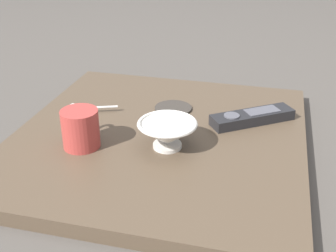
% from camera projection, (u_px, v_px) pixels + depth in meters
% --- Properties ---
extents(ground_plane, '(6.00, 6.00, 0.00)m').
position_uv_depth(ground_plane, '(160.00, 145.00, 0.98)').
color(ground_plane, '#47423D').
extents(table, '(0.63, 0.67, 0.03)m').
position_uv_depth(table, '(160.00, 139.00, 0.97)').
color(table, '#4C3D2D').
rests_on(table, ground).
extents(cereal_bowl, '(0.12, 0.12, 0.06)m').
position_uv_depth(cereal_bowl, '(167.00, 133.00, 0.90)').
color(cereal_bowl, beige).
rests_on(cereal_bowl, table).
extents(coffee_mug, '(0.08, 0.11, 0.08)m').
position_uv_depth(coffee_mug, '(81.00, 128.00, 0.90)').
color(coffee_mug, '#A53833').
rests_on(coffee_mug, table).
extents(teaspoon, '(0.11, 0.05, 0.03)m').
position_uv_depth(teaspoon, '(77.00, 108.00, 1.05)').
color(teaspoon, silver).
rests_on(teaspoon, table).
extents(tv_remote_near, '(0.19, 0.16, 0.03)m').
position_uv_depth(tv_remote_near, '(252.00, 117.00, 1.01)').
color(tv_remote_near, black).
rests_on(tv_remote_near, table).
extents(drink_coaster, '(0.09, 0.09, 0.01)m').
position_uv_depth(drink_coaster, '(172.00, 108.00, 1.08)').
color(drink_coaster, '#332D28').
rests_on(drink_coaster, table).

